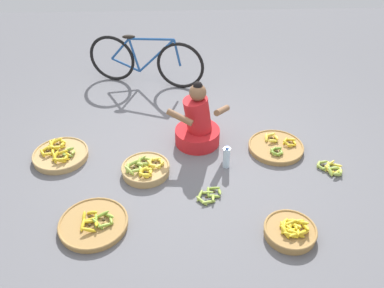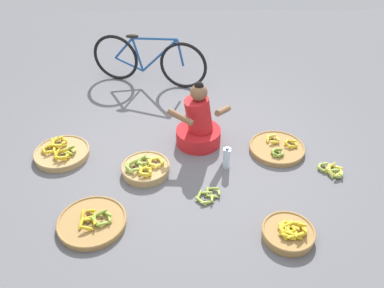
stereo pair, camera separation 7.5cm
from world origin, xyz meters
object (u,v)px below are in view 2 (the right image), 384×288
banana_basket_front_right (277,148)px  banana_basket_near_bicycle (62,153)px  vendor_woman_front (199,124)px  loose_bananas_front_left (332,171)px  banana_basket_back_left (146,168)px  bicycle_leaning (149,61)px  water_bottle (227,158)px  banana_basket_front_center (92,222)px  loose_bananas_near_vendor (208,196)px  banana_basket_back_center (289,232)px

banana_basket_front_right → banana_basket_near_bicycle: banana_basket_near_bicycle is taller
vendor_woman_front → loose_bananas_front_left: (1.41, -0.57, -0.23)m
banana_basket_back_left → loose_bananas_front_left: size_ratio=1.78×
bicycle_leaning → water_bottle: bearing=-63.7°
vendor_woman_front → water_bottle: (0.29, -0.45, -0.13)m
banana_basket_front_center → banana_basket_back_left: 0.85m
bicycle_leaning → water_bottle: size_ratio=6.17×
bicycle_leaning → banana_basket_near_bicycle: bicycle_leaning is taller
banana_basket_near_bicycle → bicycle_leaning: bearing=62.8°
loose_bananas_front_left → bicycle_leaning: bearing=135.4°
banana_basket_near_bicycle → loose_bananas_near_vendor: (1.61, -0.69, -0.02)m
banana_basket_front_right → water_bottle: bearing=-155.2°
vendor_woman_front → loose_bananas_front_left: vendor_woman_front is taller
vendor_woman_front → banana_basket_front_center: (-1.02, -1.25, -0.22)m
banana_basket_back_left → loose_bananas_front_left: (1.99, -0.04, -0.03)m
bicycle_leaning → banana_basket_near_bicycle: size_ratio=2.70×
banana_basket_front_center → banana_basket_near_bicycle: (-0.53, 1.03, 0.01)m
vendor_woman_front → banana_basket_back_left: vendor_woman_front is taller
banana_basket_near_bicycle → water_bottle: size_ratio=2.29×
loose_bananas_front_left → banana_basket_near_bicycle: bearing=173.4°
banana_basket_front_center → banana_basket_near_bicycle: 1.15m
banana_basket_back_center → loose_bananas_near_vendor: size_ratio=1.78×
bicycle_leaning → banana_basket_near_bicycle: (-0.88, -1.71, -0.31)m
banana_basket_front_center → banana_basket_front_right: (1.91, 1.08, 0.00)m
vendor_woman_front → banana_basket_near_bicycle: (-1.54, -0.23, -0.21)m
loose_bananas_front_left → loose_bananas_near_vendor: size_ratio=1.09×
vendor_woman_front → loose_bananas_front_left: bearing=-21.9°
banana_basket_front_right → loose_bananas_front_left: size_ratio=2.17×
banana_basket_back_left → loose_bananas_front_left: banana_basket_back_left is taller
bicycle_leaning → banana_basket_back_left: 2.03m
banana_basket_back_center → loose_bananas_front_left: size_ratio=1.64×
bicycle_leaning → banana_basket_front_center: bearing=-97.3°
banana_basket_back_center → banana_basket_back_left: 1.61m
water_bottle → banana_basket_front_right: bearing=24.8°
loose_bananas_front_left → loose_bananas_near_vendor: 1.39m
loose_bananas_front_left → water_bottle: 1.14m
vendor_woman_front → banana_basket_back_left: bearing=-137.8°
banana_basket_near_bicycle → banana_basket_front_right: bearing=1.3°
loose_bananas_front_left → banana_basket_front_right: bearing=142.5°
banana_basket_front_center → banana_basket_back_center: banana_basket_back_center is taller
banana_basket_back_center → banana_basket_front_right: (0.14, 1.26, -0.02)m
banana_basket_front_center → banana_basket_back_center: bearing=-5.7°
vendor_woman_front → bicycle_leaning: bearing=114.3°
bicycle_leaning → banana_basket_front_center: 2.78m
bicycle_leaning → vendor_woman_front: bearing=-65.7°
vendor_woman_front → banana_basket_back_center: vendor_woman_front is taller
banana_basket_front_center → banana_basket_near_bicycle: banana_basket_near_bicycle is taller
banana_basket_near_bicycle → loose_bananas_front_left: 2.98m
banana_basket_front_center → water_bottle: bearing=31.5°
banana_basket_front_center → water_bottle: size_ratio=2.39×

